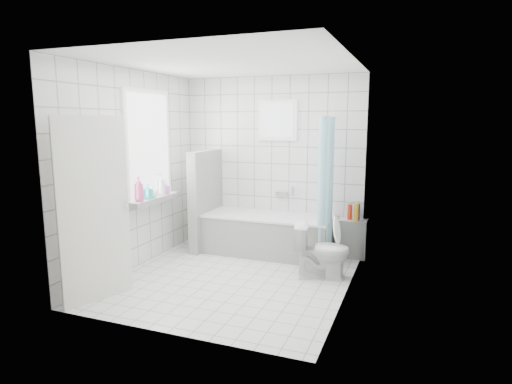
% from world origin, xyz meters
% --- Properties ---
extents(ground, '(3.00, 3.00, 0.00)m').
position_xyz_m(ground, '(0.00, 0.00, 0.00)').
color(ground, white).
rests_on(ground, ground).
extents(ceiling, '(3.00, 3.00, 0.00)m').
position_xyz_m(ceiling, '(0.00, 0.00, 2.60)').
color(ceiling, white).
rests_on(ceiling, ground).
extents(wall_back, '(2.80, 0.02, 2.60)m').
position_xyz_m(wall_back, '(0.00, 1.50, 1.30)').
color(wall_back, white).
rests_on(wall_back, ground).
extents(wall_front, '(2.80, 0.02, 2.60)m').
position_xyz_m(wall_front, '(0.00, -1.50, 1.30)').
color(wall_front, white).
rests_on(wall_front, ground).
extents(wall_left, '(0.02, 3.00, 2.60)m').
position_xyz_m(wall_left, '(-1.40, 0.00, 1.30)').
color(wall_left, white).
rests_on(wall_left, ground).
extents(wall_right, '(0.02, 3.00, 2.60)m').
position_xyz_m(wall_right, '(1.40, 0.00, 1.30)').
color(wall_right, white).
rests_on(wall_right, ground).
extents(window_left, '(0.01, 0.90, 1.40)m').
position_xyz_m(window_left, '(-1.35, 0.30, 1.60)').
color(window_left, white).
rests_on(window_left, wall_left).
extents(window_back, '(0.50, 0.01, 0.50)m').
position_xyz_m(window_back, '(0.10, 1.46, 1.95)').
color(window_back, white).
rests_on(window_back, wall_back).
extents(window_sill, '(0.18, 1.02, 0.08)m').
position_xyz_m(window_sill, '(-1.31, 0.30, 0.86)').
color(window_sill, white).
rests_on(window_sill, wall_left).
extents(door, '(0.33, 0.76, 2.00)m').
position_xyz_m(door, '(-1.11, -1.11, 1.00)').
color(door, silver).
rests_on(door, ground).
extents(bathtub, '(1.86, 0.77, 0.58)m').
position_xyz_m(bathtub, '(0.08, 1.12, 0.29)').
color(bathtub, white).
rests_on(bathtub, ground).
extents(partition_wall, '(0.15, 0.85, 1.50)m').
position_xyz_m(partition_wall, '(-0.92, 1.07, 0.75)').
color(partition_wall, white).
rests_on(partition_wall, ground).
extents(tiled_ledge, '(0.40, 0.24, 0.55)m').
position_xyz_m(tiled_ledge, '(1.27, 1.38, 0.28)').
color(tiled_ledge, white).
rests_on(tiled_ledge, ground).
extents(toilet, '(0.75, 0.54, 0.70)m').
position_xyz_m(toilet, '(1.03, 0.42, 0.35)').
color(toilet, white).
rests_on(toilet, ground).
extents(curtain_rod, '(0.02, 0.80, 0.02)m').
position_xyz_m(curtain_rod, '(0.95, 1.10, 2.00)').
color(curtain_rod, silver).
rests_on(curtain_rod, wall_back).
extents(shower_curtain, '(0.14, 0.48, 1.78)m').
position_xyz_m(shower_curtain, '(0.95, 0.97, 1.10)').
color(shower_curtain, '#4BBFDD').
rests_on(shower_curtain, curtain_rod).
extents(tub_faucet, '(0.18, 0.06, 0.06)m').
position_xyz_m(tub_faucet, '(0.18, 1.46, 0.85)').
color(tub_faucet, silver).
rests_on(tub_faucet, wall_back).
extents(sill_bottles, '(0.18, 0.78, 0.33)m').
position_xyz_m(sill_bottles, '(-1.30, 0.23, 1.03)').
color(sill_bottles, '#E85A9C').
rests_on(sill_bottles, window_sill).
extents(ledge_bottles, '(0.18, 0.18, 0.26)m').
position_xyz_m(ledge_bottles, '(1.29, 1.35, 0.67)').
color(ledge_bottles, '#FAAC1A').
rests_on(ledge_bottles, tiled_ledge).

